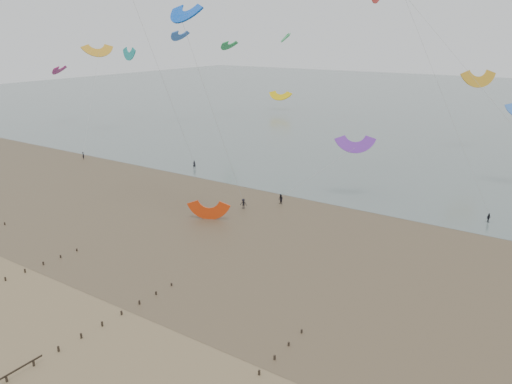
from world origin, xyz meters
TOP-DOWN VIEW (x-y plane):
  - ground at (0.00, 0.00)m, footprint 500.00×500.00m
  - sea_and_shore at (-4.08, 34.40)m, footprint 500.00×665.00m
  - kitesurfer_lead at (-57.43, 47.03)m, footprint 0.74×0.58m
  - kitesurfers at (31.29, 49.27)m, footprint 106.88×17.72m
  - grounded_kite at (-6.52, 32.21)m, footprint 7.37×6.73m
  - kites_airborne at (-13.89, 89.25)m, footprint 223.85×120.41m

SIDE VIEW (x-z plane):
  - ground at x=0.00m, z-range 0.00..0.00m
  - grounded_kite at x=-6.52m, z-range -1.64..1.64m
  - sea_and_shore at x=-4.08m, z-range -0.01..0.02m
  - kitesurfers at x=31.29m, z-range -0.07..1.80m
  - kitesurfer_lead at x=-57.43m, z-range 0.00..1.80m
  - kites_airborne at x=-13.89m, z-range -0.06..44.70m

